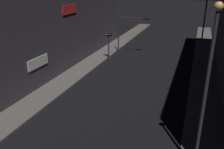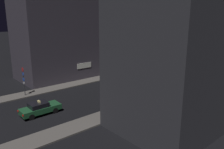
% 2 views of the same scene
% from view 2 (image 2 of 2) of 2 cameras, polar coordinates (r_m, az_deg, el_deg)
% --- Properties ---
extents(sidewalk_left, '(2.52, 62.00, 0.15)m').
position_cam_2_polar(sidewalk_left, '(43.28, 1.95, 0.14)').
color(sidewalk_left, '#5B5651').
rests_on(sidewalk_left, ground_plane).
extents(sidewalk_right, '(2.52, 62.00, 0.15)m').
position_cam_2_polar(sidewalk_right, '(35.34, 16.17, -3.73)').
color(sidewalk_right, '#5B5651').
rests_on(sidewalk_right, ground_plane).
extents(building_facade_left, '(9.26, 30.34, 14.03)m').
position_cam_2_polar(building_facade_left, '(45.90, -4.03, 9.72)').
color(building_facade_left, '#3D3842').
rests_on(building_facade_left, ground_plane).
extents(building_facade_right, '(9.12, 28.24, 15.50)m').
position_cam_2_polar(building_facade_right, '(29.78, 24.95, 7.34)').
color(building_facade_right, '#333338').
rests_on(building_facade_right, ground_plane).
extents(taxi, '(1.83, 4.46, 1.62)m').
position_cam_2_polar(taxi, '(27.01, -17.57, -8.01)').
color(taxi, '#1E512D').
rests_on(taxi, ground_plane).
extents(traffic_light_overhead, '(4.17, 0.41, 5.01)m').
position_cam_2_polar(traffic_light_overhead, '(45.50, 11.15, 5.18)').
color(traffic_light_overhead, '#2D2D33').
rests_on(traffic_light_overhead, ground_plane).
extents(traffic_light_left_kerb, '(0.80, 0.41, 3.43)m').
position_cam_2_polar(traffic_light_left_kerb, '(43.89, 6.35, 3.47)').
color(traffic_light_left_kerb, '#2D2D33').
rests_on(traffic_light_left_kerb, ground_plane).
extents(sign_pole_left, '(0.62, 0.10, 3.93)m').
position_cam_2_polar(sign_pole_left, '(33.07, -21.25, -1.07)').
color(sign_pole_left, '#2D2D33').
rests_on(sign_pole_left, sidewalk_left).
extents(street_lamp_near_block, '(0.38, 0.38, 8.22)m').
position_cam_2_polar(street_lamp_near_block, '(24.74, -0.88, 0.97)').
color(street_lamp_near_block, '#2D2D33').
rests_on(street_lamp_near_block, sidewalk_right).
extents(street_lamp_far_block, '(0.55, 0.55, 7.75)m').
position_cam_2_polar(street_lamp_far_block, '(38.08, 19.56, 5.85)').
color(street_lamp_far_block, '#2D2D33').
rests_on(street_lamp_far_block, sidewalk_right).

